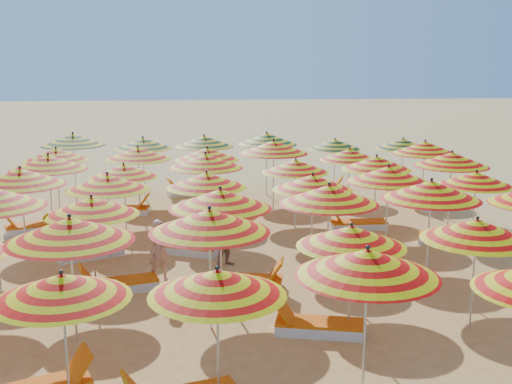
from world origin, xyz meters
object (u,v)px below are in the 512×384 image
(lounger_4, at_px, (118,285))
(lounger_15, at_px, (321,189))
(umbrella_18, at_px, (20,177))
(lounger_7, at_px, (185,248))
(lounger_3, at_px, (318,326))
(lounger_9, at_px, (33,227))
(lounger_13, at_px, (438,204))
(lounger_11, at_px, (357,224))
(umbrella_3, at_px, (367,263))
(lounger_6, at_px, (88,252))
(umbrella_20, at_px, (206,180))
(lounger_10, at_px, (226,222))
(umbrella_7, at_px, (70,230))
(umbrella_1, at_px, (62,287))
(umbrella_28, at_px, (376,163))
(umbrella_40, at_px, (335,144))
(umbrella_8, at_px, (209,221))
(umbrella_24, at_px, (48,162))
(lounger_8, at_px, (451,239))
(umbrella_2, at_px, (217,283))
(lounger_12, at_px, (125,210))
(beachgoer_b, at_px, (228,241))
(umbrella_16, at_px, (431,190))
(lounger_14, at_px, (189,191))
(umbrella_33, at_px, (273,147))
(umbrella_34, at_px, (349,155))
(umbrella_37, at_px, (143,143))
(umbrella_36, at_px, (73,140))
(umbrella_29, at_px, (452,159))
(umbrella_9, at_px, (351,236))
(umbrella_25, at_px, (124,171))
(umbrella_26, at_px, (206,161))
(umbrella_21, at_px, (312,182))
(umbrella_30, at_px, (56,154))
(umbrella_32, at_px, (207,154))
(umbrella_35, at_px, (425,148))
(umbrella_15, at_px, (329,195))
(umbrella_10, at_px, (477,230))
(umbrella_27, at_px, (296,166))
(umbrella_22, at_px, (388,174))
(umbrella_41, at_px, (403,144))
(umbrella_39, at_px, (267,139))
(lounger_16, at_px, (411,188))

(lounger_4, relative_size, lounger_15, 1.00)
(umbrella_18, xyz_separation_m, lounger_7, (4.18, -0.00, -2.02))
(lounger_3, height_order, lounger_9, same)
(lounger_13, bearing_deg, lounger_11, 15.89)
(umbrella_3, distance_m, lounger_6, 9.34)
(umbrella_20, bearing_deg, lounger_10, 76.93)
(umbrella_7, relative_size, umbrella_18, 1.10)
(umbrella_1, xyz_separation_m, umbrella_28, (7.45, 9.77, 0.11))
(lounger_7, bearing_deg, umbrella_3, 135.07)
(umbrella_40, bearing_deg, umbrella_8, -112.32)
(umbrella_24, xyz_separation_m, lounger_8, (11.49, -2.23, -1.99))
(umbrella_2, height_order, lounger_12, umbrella_2)
(umbrella_28, xyz_separation_m, lounger_7, (-5.81, -2.25, -1.86))
(beachgoer_b, bearing_deg, umbrella_16, -48.38)
(lounger_14, height_order, beachgoer_b, beachgoer_b)
(umbrella_8, height_order, umbrella_40, umbrella_8)
(lounger_14, bearing_deg, umbrella_33, 119.89)
(umbrella_34, height_order, umbrella_37, umbrella_37)
(umbrella_36, bearing_deg, umbrella_28, -26.62)
(umbrella_29, distance_m, lounger_10, 7.19)
(umbrella_8, bearing_deg, lounger_13, 48.92)
(umbrella_9, distance_m, beachgoer_b, 4.91)
(umbrella_25, relative_size, lounger_15, 1.40)
(umbrella_26, height_order, umbrella_40, umbrella_26)
(umbrella_21, distance_m, umbrella_30, 9.22)
(umbrella_9, relative_size, umbrella_34, 0.88)
(umbrella_37, bearing_deg, umbrella_9, -68.85)
(umbrella_32, distance_m, lounger_15, 5.57)
(umbrella_8, height_order, umbrella_36, umbrella_36)
(umbrella_21, distance_m, lounger_9, 8.70)
(umbrella_18, height_order, lounger_4, umbrella_18)
(umbrella_32, height_order, lounger_13, umbrella_32)
(lounger_7, distance_m, lounger_14, 7.43)
(umbrella_35, relative_size, lounger_11, 1.73)
(lounger_12, bearing_deg, umbrella_18, -108.27)
(umbrella_15, relative_size, lounger_8, 1.33)
(umbrella_10, distance_m, umbrella_20, 7.35)
(umbrella_24, bearing_deg, umbrella_26, 0.14)
(umbrella_30, bearing_deg, umbrella_27, -17.39)
(umbrella_27, distance_m, umbrella_32, 3.41)
(umbrella_22, xyz_separation_m, umbrella_41, (2.70, 7.15, -0.18))
(umbrella_2, bearing_deg, umbrella_22, 57.35)
(umbrella_28, distance_m, umbrella_32, 5.60)
(umbrella_16, distance_m, lounger_12, 10.79)
(lounger_10, xyz_separation_m, lounger_15, (3.90, 4.67, 0.00))
(umbrella_34, bearing_deg, umbrella_39, 134.33)
(umbrella_35, distance_m, lounger_16, 3.35)
(umbrella_9, distance_m, lounger_4, 5.68)
(umbrella_8, xyz_separation_m, lounger_8, (6.89, 5.11, -2.02))
(umbrella_20, relative_size, lounger_11, 1.45)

